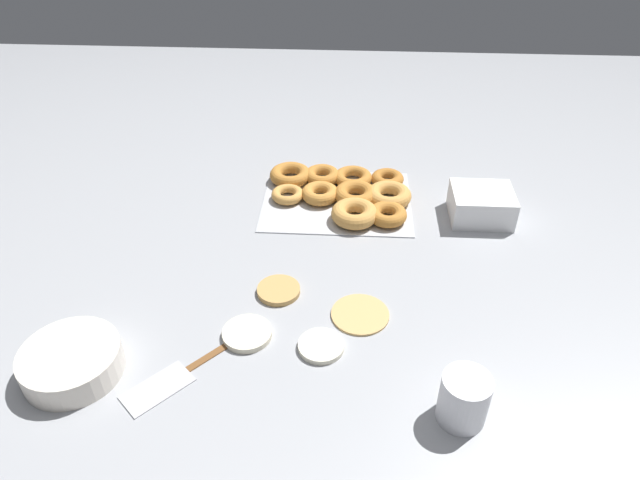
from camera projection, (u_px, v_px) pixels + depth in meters
ground_plane at (303, 282)px, 1.22m from camera, size 3.00×3.00×0.00m
pancake_0 at (360, 313)px, 1.13m from camera, size 0.12×0.12×0.01m
pancake_1 at (247, 334)px, 1.09m from camera, size 0.10×0.10×0.01m
pancake_2 at (279, 290)px, 1.19m from camera, size 0.09×0.09×0.01m
pancake_3 at (321, 346)px, 1.06m from camera, size 0.09×0.09×0.01m
donut_tray at (345, 193)px, 1.47m from camera, size 0.38×0.30×0.04m
batter_bowl at (72, 362)px, 1.00m from camera, size 0.18×0.18×0.05m
container_stack at (481, 205)px, 1.39m from camera, size 0.15×0.13×0.07m
paper_cup at (464, 399)px, 0.92m from camera, size 0.08×0.08×0.09m
spatula at (172, 379)px, 1.00m from camera, size 0.21×0.22×0.01m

